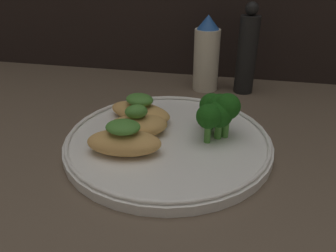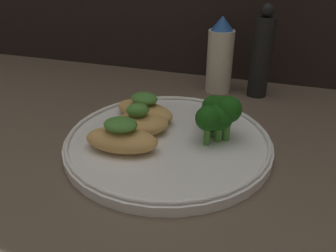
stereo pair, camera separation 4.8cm
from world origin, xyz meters
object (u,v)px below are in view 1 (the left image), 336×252
Objects in this scene: plate at (168,140)px; sauce_bottle at (206,55)px; broccoli_bunch at (217,111)px; pepper_grinder at (247,53)px.

sauce_bottle is at bearing 83.57° from plate.
sauce_bottle is (-4.05, 22.57, 1.85)cm from broccoli_bunch.
sauce_bottle reaches higher than plate.
plate is 2.00× the size of sauce_bottle.
sauce_bottle is 8.08cm from pepper_grinder.
plate is at bearing -113.52° from pepper_grinder.
broccoli_bunch is 23.00cm from sauce_bottle.
pepper_grinder reaches higher than plate.
broccoli_bunch is at bearing -99.98° from pepper_grinder.
broccoli_bunch is 0.50× the size of sauce_bottle.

